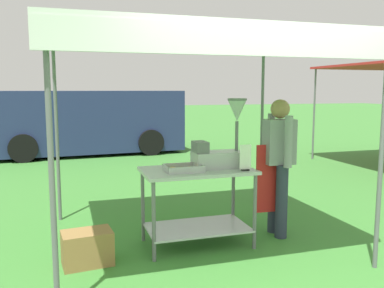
% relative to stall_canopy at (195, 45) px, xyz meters
% --- Properties ---
extents(ground_plane, '(70.00, 70.00, 0.00)m').
position_rel_stall_canopy_xyz_m(ground_plane, '(0.30, 4.80, -2.19)').
color(ground_plane, '#3D7F33').
extents(stall_canopy, '(3.14, 2.66, 2.26)m').
position_rel_stall_canopy_xyz_m(stall_canopy, '(0.00, 0.00, 0.00)').
color(stall_canopy, slate).
rests_on(stall_canopy, ground).
extents(donut_cart, '(1.21, 0.70, 0.86)m').
position_rel_stall_canopy_xyz_m(donut_cart, '(0.00, -0.10, -1.58)').
color(donut_cart, '#B7B7BC').
rests_on(donut_cart, ground).
extents(donut_tray, '(0.40, 0.26, 0.07)m').
position_rel_stall_canopy_xyz_m(donut_tray, '(-0.18, -0.18, -1.31)').
color(donut_tray, '#B7B7BC').
rests_on(donut_tray, donut_cart).
extents(donut_fryer, '(0.61, 0.28, 0.76)m').
position_rel_stall_canopy_xyz_m(donut_fryer, '(0.28, -0.08, -1.09)').
color(donut_fryer, '#B7B7BC').
rests_on(donut_fryer, donut_cart).
extents(menu_sign, '(0.13, 0.05, 0.28)m').
position_rel_stall_canopy_xyz_m(menu_sign, '(0.46, -0.34, -1.21)').
color(menu_sign, black).
rests_on(menu_sign, donut_cart).
extents(vendor, '(0.46, 0.53, 1.61)m').
position_rel_stall_canopy_xyz_m(vendor, '(1.00, -0.07, -1.29)').
color(vendor, '#2D3347').
rests_on(vendor, ground).
extents(supply_crate, '(0.51, 0.36, 0.34)m').
position_rel_stall_canopy_xyz_m(supply_crate, '(-1.20, -0.27, -2.02)').
color(supply_crate, olive).
rests_on(supply_crate, ground).
extents(van_navy, '(5.13, 2.31, 1.69)m').
position_rel_stall_canopy_xyz_m(van_navy, '(-0.85, 7.13, -1.31)').
color(van_navy, navy).
rests_on(van_navy, ground).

